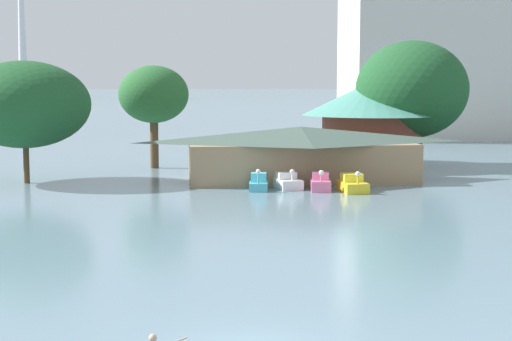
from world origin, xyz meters
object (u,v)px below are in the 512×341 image
(shoreline_tree_tall_left, at_px, (24,105))
(shoreline_tree_right, at_px, (412,89))
(background_building_block, at_px, (445,49))
(pedal_boat_pink, at_px, (320,183))
(green_roof_pavilion, at_px, (372,117))
(pedal_boat_white, at_px, (287,182))
(pedal_boat_cyan, at_px, (259,183))
(boathouse, at_px, (300,152))
(shoreline_tree_mid, at_px, (154,95))
(pedal_boat_yellow, at_px, (353,185))

(shoreline_tree_tall_left, bearing_deg, shoreline_tree_right, 14.03)
(shoreline_tree_right, bearing_deg, background_building_block, 66.53)
(pedal_boat_pink, distance_m, green_roof_pavilion, 17.99)
(pedal_boat_white, height_order, shoreline_tree_right, shoreline_tree_right)
(pedal_boat_pink, distance_m, background_building_block, 59.58)
(pedal_boat_pink, xyz_separation_m, shoreline_tree_right, (11.30, 14.82, 6.70))
(pedal_boat_cyan, bearing_deg, green_roof_pavilion, 148.21)
(background_building_block, bearing_deg, shoreline_tree_right, -113.47)
(pedal_boat_cyan, relative_size, pedal_boat_pink, 0.92)
(boathouse, height_order, shoreline_tree_right, shoreline_tree_right)
(shoreline_tree_mid, bearing_deg, pedal_boat_white, -55.77)
(shoreline_tree_tall_left, relative_size, shoreline_tree_right, 0.87)
(pedal_boat_pink, xyz_separation_m, green_roof_pavilion, (7.81, 15.66, 4.17))
(boathouse, distance_m, background_building_block, 54.51)
(pedal_boat_white, xyz_separation_m, shoreline_tree_mid, (-10.29, 15.12, 6.27))
(boathouse, distance_m, shoreline_tree_mid, 16.58)
(green_roof_pavilion, bearing_deg, shoreline_tree_tall_left, -162.94)
(pedal_boat_white, relative_size, boathouse, 0.15)
(pedal_boat_yellow, distance_m, boathouse, 7.55)
(shoreline_tree_tall_left, distance_m, shoreline_tree_right, 34.65)
(pedal_boat_pink, xyz_separation_m, shoreline_tree_mid, (-12.58, 16.37, 6.22))
(pedal_boat_yellow, relative_size, green_roof_pavilion, 0.22)
(pedal_boat_cyan, relative_size, pedal_boat_yellow, 0.84)
(green_roof_pavilion, xyz_separation_m, background_building_block, (19.45, 35.91, 7.95))
(pedal_boat_yellow, bearing_deg, green_roof_pavilion, 157.52)
(pedal_boat_cyan, distance_m, shoreline_tree_tall_left, 19.56)
(pedal_boat_cyan, xyz_separation_m, pedal_boat_yellow, (6.72, -1.51, 0.02))
(shoreline_tree_mid, bearing_deg, pedal_boat_pink, -52.45)
(pedal_boat_white, xyz_separation_m, shoreline_tree_tall_left, (-20.00, 5.18, 5.68))
(pedal_boat_cyan, height_order, shoreline_tree_right, shoreline_tree_right)
(pedal_boat_yellow, xyz_separation_m, background_building_block, (25.05, 52.50, 12.15))
(shoreline_tree_tall_left, bearing_deg, green_roof_pavilion, 17.06)
(pedal_boat_yellow, xyz_separation_m, boathouse, (-2.78, 6.79, 1.76))
(pedal_boat_white, xyz_separation_m, pedal_boat_yellow, (4.51, -2.17, 0.02))
(pedal_boat_white, bearing_deg, pedal_boat_yellow, 52.44)
(pedal_boat_pink, bearing_deg, shoreline_tree_mid, -135.33)
(pedal_boat_cyan, height_order, shoreline_tree_mid, shoreline_tree_mid)
(pedal_boat_white, distance_m, shoreline_tree_right, 20.37)
(boathouse, relative_size, shoreline_tree_mid, 2.04)
(pedal_boat_pink, bearing_deg, shoreline_tree_tall_left, -98.96)
(pedal_boat_white, distance_m, shoreline_tree_tall_left, 21.43)
(green_roof_pavilion, bearing_deg, pedal_boat_white, -125.03)
(pedal_boat_pink, bearing_deg, boathouse, -167.35)
(shoreline_tree_mid, bearing_deg, shoreline_tree_tall_left, -134.32)
(pedal_boat_white, bearing_deg, green_roof_pavilion, 133.16)
(pedal_boat_cyan, xyz_separation_m, shoreline_tree_tall_left, (-17.79, 5.84, 5.68))
(shoreline_tree_tall_left, height_order, background_building_block, background_building_block)
(pedal_boat_yellow, relative_size, shoreline_tree_right, 0.25)
(shoreline_tree_right, xyz_separation_m, background_building_block, (15.95, 36.75, 5.42))
(pedal_boat_pink, bearing_deg, pedal_boat_white, -111.38)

